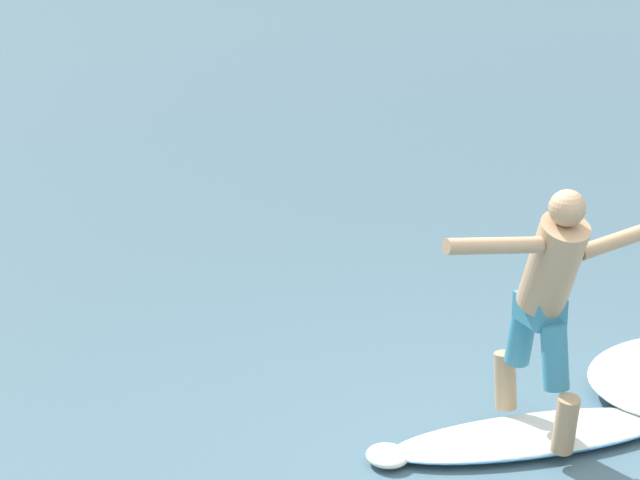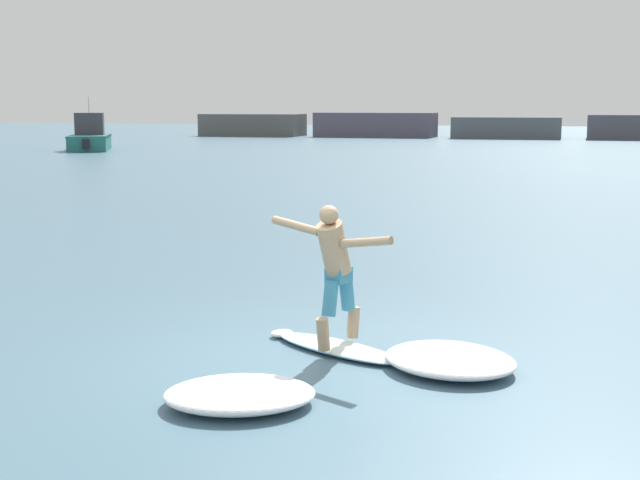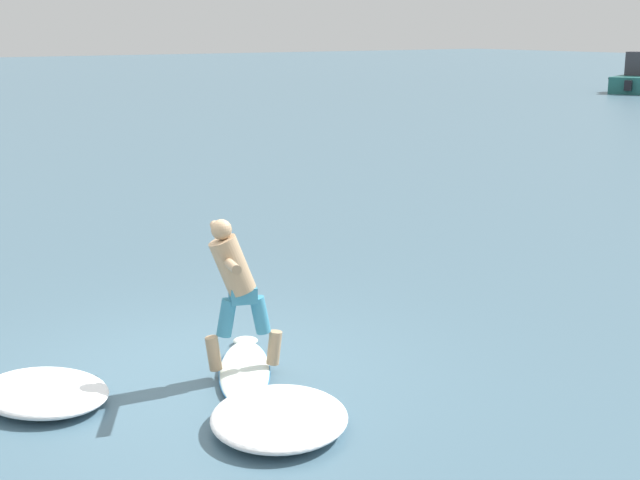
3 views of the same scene
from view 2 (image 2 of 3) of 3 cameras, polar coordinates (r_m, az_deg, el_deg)
The scene contains 6 objects.
ground_plane at distance 9.49m, azimuth -1.46°, elevation -7.57°, with size 200.00×200.00×0.00m, color #46687A.
surfboard at distance 9.73m, azimuth 1.05°, elevation -6.89°, with size 1.83×1.32×0.23m.
surfer at distance 9.43m, azimuth 0.96°, elevation -1.55°, with size 1.42×0.85×1.53m.
small_boat_offshore at distance 53.19m, azimuth -14.51°, elevation 6.30°, with size 3.90×5.71×3.03m.
wave_foam_at_tail at distance 9.17m, azimuth 8.30°, elevation -7.58°, with size 1.83×1.77×0.21m.
wave_foam_at_nose at distance 8.09m, azimuth -5.17°, elevation -9.80°, with size 1.63×1.45×0.20m.
Camera 2 is at (2.43, -8.78, 2.67)m, focal length 50.00 mm.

